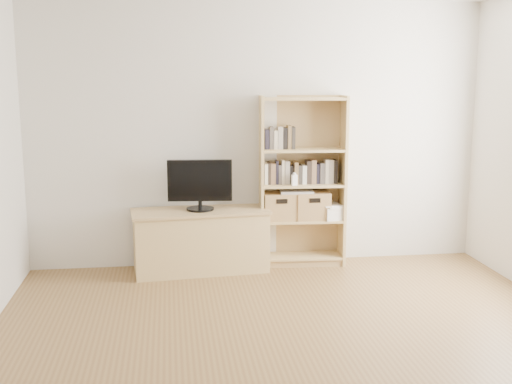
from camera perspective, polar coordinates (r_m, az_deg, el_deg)
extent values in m
cube|color=brown|center=(4.32, 4.91, -15.67)|extent=(4.50, 5.00, 0.01)
cube|color=silver|center=(6.36, 0.15, 5.12)|extent=(4.50, 0.02, 2.60)
cube|color=tan|center=(6.26, -4.93, -4.42)|extent=(1.31, 0.59, 0.58)
cube|color=tan|center=(6.35, 4.14, 0.92)|extent=(0.86, 0.34, 1.69)
cube|color=black|center=(6.13, -5.01, 0.61)|extent=(0.61, 0.10, 0.48)
cube|color=silver|center=(6.35, 4.12, 1.75)|extent=(0.81, 0.18, 0.22)
cube|color=silver|center=(6.28, 2.47, 4.80)|extent=(0.40, 0.17, 0.20)
cube|color=white|center=(6.24, 3.42, 1.07)|extent=(0.06, 0.05, 0.10)
cube|color=olive|center=(6.36, 2.11, -1.25)|extent=(0.33, 0.27, 0.27)
cube|color=olive|center=(6.41, 5.03, -1.18)|extent=(0.34, 0.28, 0.27)
cube|color=silver|center=(6.35, 3.62, 0.07)|extent=(0.35, 0.26, 0.03)
cube|color=silver|center=(6.46, 6.65, -1.78)|extent=(0.23, 0.30, 0.13)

